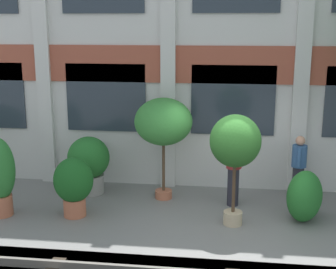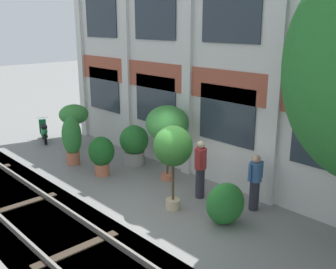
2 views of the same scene
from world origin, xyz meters
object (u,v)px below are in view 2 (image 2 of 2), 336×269
(potted_plant_stone_basin, at_px, (102,153))
(scooter_near_curb, at_px, (44,132))
(resident_watching_tracks, at_px, (200,167))
(topiary_hedge, at_px, (225,204))
(potted_plant_glazed_jar, at_px, (134,143))
(potted_plant_low_pan, at_px, (173,148))
(potted_plant_tall_urn, at_px, (74,115))
(resident_by_doorway, at_px, (255,181))
(potted_plant_fluted_column, at_px, (72,138))
(potted_plant_terracotta_small, at_px, (167,124))

(potted_plant_stone_basin, distance_m, scooter_near_curb, 4.84)
(resident_watching_tracks, relative_size, topiary_hedge, 1.57)
(potted_plant_stone_basin, distance_m, topiary_hedge, 4.88)
(potted_plant_stone_basin, xyz_separation_m, potted_plant_glazed_jar, (-0.10, 1.43, 0.03))
(potted_plant_low_pan, xyz_separation_m, resident_watching_tracks, (0.00, 1.07, -0.80))
(potted_plant_tall_urn, bearing_deg, topiary_hedge, -3.68)
(potted_plant_stone_basin, xyz_separation_m, potted_plant_tall_urn, (-3.24, 0.89, 0.59))
(potted_plant_stone_basin, bearing_deg, scooter_near_curb, 176.09)
(potted_plant_low_pan, xyz_separation_m, resident_by_doorway, (1.51, 1.57, -0.89))
(potted_plant_low_pan, xyz_separation_m, topiary_hedge, (1.48, 0.38, -1.18))
(potted_plant_low_pan, height_order, topiary_hedge, potted_plant_low_pan)
(resident_by_doorway, height_order, resident_watching_tracks, resident_watching_tracks)
(potted_plant_low_pan, xyz_separation_m, potted_plant_tall_urn, (-6.62, 0.90, -0.39))
(potted_plant_fluted_column, height_order, resident_by_doorway, potted_plant_fluted_column)
(potted_plant_tall_urn, height_order, scooter_near_curb, potted_plant_tall_urn)
(potted_plant_stone_basin, height_order, topiary_hedge, potted_plant_stone_basin)
(potted_plant_terracotta_small, bearing_deg, potted_plant_fluted_column, -156.24)
(potted_plant_tall_urn, distance_m, resident_by_doorway, 8.17)
(scooter_near_curb, xyz_separation_m, resident_by_doorway, (9.71, 1.23, 0.39))
(potted_plant_tall_urn, xyz_separation_m, resident_by_doorway, (8.13, 0.67, -0.50))
(potted_plant_glazed_jar, bearing_deg, potted_plant_tall_urn, -170.27)
(potted_plant_low_pan, xyz_separation_m, potted_plant_stone_basin, (-3.39, 0.01, -0.98))
(potted_plant_tall_urn, bearing_deg, potted_plant_stone_basin, -15.44)
(potted_plant_stone_basin, relative_size, resident_by_doorway, 0.84)
(potted_plant_fluted_column, xyz_separation_m, scooter_near_curb, (-3.24, 0.50, -0.53))
(resident_watching_tracks, bearing_deg, potted_plant_tall_urn, -34.35)
(potted_plant_low_pan, bearing_deg, potted_plant_terracotta_small, 141.19)
(potted_plant_tall_urn, height_order, topiary_hedge, potted_plant_tall_urn)
(scooter_near_curb, distance_m, topiary_hedge, 9.68)
(potted_plant_low_pan, height_order, potted_plant_terracotta_small, potted_plant_terracotta_small)
(scooter_near_curb, bearing_deg, resident_by_doorway, -152.40)
(potted_plant_low_pan, height_order, potted_plant_fluted_column, potted_plant_low_pan)
(resident_by_doorway, relative_size, topiary_hedge, 1.43)
(potted_plant_terracotta_small, bearing_deg, resident_watching_tracks, -8.36)
(potted_plant_terracotta_small, xyz_separation_m, potted_plant_tall_urn, (-5.00, -0.41, -0.50))
(potted_plant_low_pan, bearing_deg, potted_plant_fluted_column, -178.16)
(potted_plant_glazed_jar, bearing_deg, scooter_near_curb, -166.85)
(potted_plant_terracotta_small, xyz_separation_m, topiary_hedge, (3.11, -0.93, -1.29))
(potted_plant_low_pan, relative_size, resident_watching_tracks, 1.36)
(potted_plant_fluted_column, bearing_deg, potted_plant_terracotta_small, 23.76)
(potted_plant_low_pan, xyz_separation_m, potted_plant_glazed_jar, (-3.48, 1.44, -0.94))
(potted_plant_stone_basin, xyz_separation_m, scooter_near_curb, (-4.82, 0.33, -0.31))
(potted_plant_terracotta_small, height_order, potted_plant_stone_basin, potted_plant_terracotta_small)
(potted_plant_tall_urn, bearing_deg, resident_watching_tracks, 1.45)
(scooter_near_curb, bearing_deg, potted_plant_stone_basin, -163.53)
(potted_plant_fluted_column, distance_m, potted_plant_tall_urn, 2.00)
(potted_plant_stone_basin, distance_m, potted_plant_glazed_jar, 1.44)
(scooter_near_curb, xyz_separation_m, resident_watching_tracks, (8.21, 0.73, 0.48))
(resident_watching_tracks, bearing_deg, potted_plant_stone_basin, -18.41)
(resident_watching_tracks, bearing_deg, topiary_hedge, 119.19)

